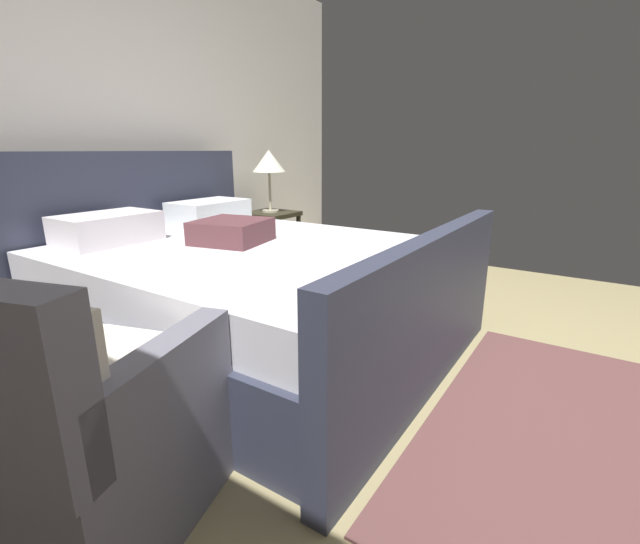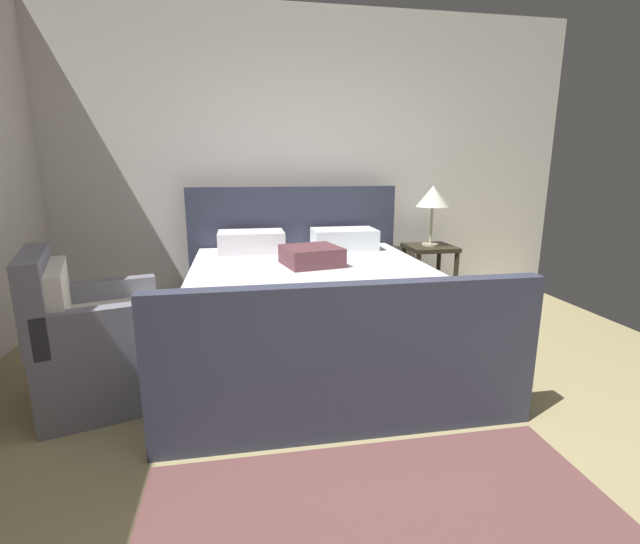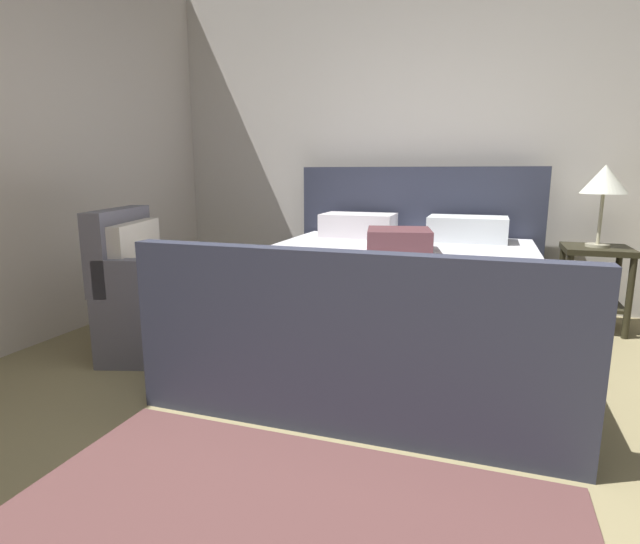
% 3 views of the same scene
% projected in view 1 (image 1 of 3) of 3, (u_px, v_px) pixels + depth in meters
% --- Properties ---
extents(ground_plane, '(4.97, 5.93, 0.02)m').
position_uv_depth(ground_plane, '(548.00, 404.00, 2.08)').
color(ground_plane, '#95885D').
extents(wall_back, '(5.09, 0.12, 2.78)m').
position_uv_depth(wall_back, '(133.00, 120.00, 3.30)').
color(wall_back, silver).
rests_on(wall_back, ground).
extents(bed, '(1.97, 2.33, 1.16)m').
position_uv_depth(bed, '(246.00, 288.00, 2.68)').
color(bed, '#313547').
rests_on(bed, ground).
extents(nightstand_right, '(0.44, 0.44, 0.60)m').
position_uv_depth(nightstand_right, '(271.00, 232.00, 4.17)').
color(nightstand_right, '#2B2819').
rests_on(nightstand_right, ground).
extents(table_lamp_right, '(0.31, 0.31, 0.57)m').
position_uv_depth(table_lamp_right, '(269.00, 163.00, 3.99)').
color(table_lamp_right, '#B7B293').
rests_on(table_lamp_right, nightstand_right).
extents(armchair, '(0.91, 0.90, 0.90)m').
position_uv_depth(armchair, '(70.00, 429.00, 1.33)').
color(armchair, slate).
rests_on(armchair, ground).
extents(area_rug, '(1.90, 1.06, 0.01)m').
position_uv_depth(area_rug, '(563.00, 435.00, 1.83)').
color(area_rug, brown).
rests_on(area_rug, ground).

